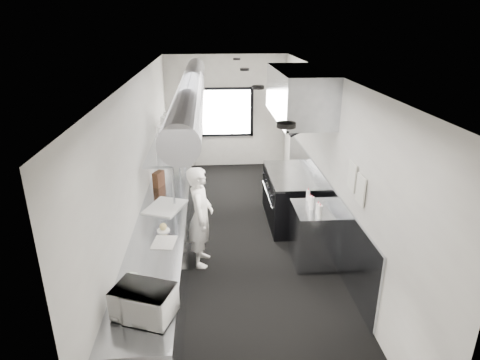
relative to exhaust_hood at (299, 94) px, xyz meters
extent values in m
cube|color=black|center=(-1.10, -0.70, -2.39)|extent=(3.00, 8.00, 0.01)
cube|color=silver|center=(-1.10, -0.70, 0.41)|extent=(3.00, 8.00, 0.01)
cube|color=silver|center=(-1.10, 3.30, -0.99)|extent=(3.00, 0.02, 2.80)
cube|color=silver|center=(-1.10, -4.70, -0.99)|extent=(3.00, 0.02, 2.80)
cube|color=silver|center=(-2.60, -0.70, -0.99)|extent=(0.02, 8.00, 2.80)
cube|color=silver|center=(0.40, -0.70, -0.99)|extent=(0.02, 8.00, 2.80)
cube|color=#969CA4|center=(0.38, -0.40, -1.84)|extent=(0.03, 5.50, 1.10)
cylinder|color=gray|center=(-1.80, -0.30, 0.16)|extent=(0.40, 6.40, 0.40)
cube|color=white|center=(-1.10, 3.26, -0.99)|extent=(1.20, 0.03, 1.10)
cube|color=black|center=(-1.10, 3.28, -0.42)|extent=(1.36, 0.03, 0.08)
cube|color=black|center=(-1.10, 3.28, -1.57)|extent=(1.36, 0.03, 0.08)
cube|color=black|center=(-1.74, 3.28, -0.99)|extent=(0.08, 0.03, 1.25)
cube|color=black|center=(-0.46, 3.28, -0.99)|extent=(0.08, 0.03, 1.25)
cube|color=#969CA4|center=(0.00, 0.00, 0.01)|extent=(0.80, 2.20, 0.80)
cube|color=#969CA4|center=(-0.38, 0.00, -0.38)|extent=(0.05, 2.20, 0.05)
cube|color=black|center=(-0.08, 0.00, -0.33)|extent=(0.50, 2.10, 0.28)
cube|color=#969CA4|center=(-2.25, -1.20, -1.94)|extent=(0.70, 6.00, 0.90)
cube|color=#969CA4|center=(-2.30, 0.30, -0.84)|extent=(0.45, 3.00, 0.04)
cylinder|color=#969CA4|center=(-2.10, -1.10, -1.17)|extent=(0.04, 0.04, 0.66)
cylinder|color=#969CA4|center=(-2.10, 0.30, -1.17)|extent=(0.04, 0.04, 0.66)
cylinder|color=#969CA4|center=(-2.10, 1.70, -1.17)|extent=(0.04, 0.04, 0.66)
cube|color=black|center=(-0.05, 0.00, -1.94)|extent=(0.85, 1.60, 0.90)
cube|color=#969CA4|center=(-0.05, 0.00, -1.47)|extent=(0.85, 1.60, 0.04)
cube|color=#969CA4|center=(-0.46, 0.00, -1.94)|extent=(0.03, 1.55, 0.80)
cylinder|color=#969CA4|center=(-0.49, 0.00, -1.84)|extent=(0.03, 1.30, 0.03)
cube|color=#969CA4|center=(0.05, -1.40, -1.94)|extent=(0.65, 0.80, 0.90)
cube|color=#969CA4|center=(-2.25, 2.50, -1.94)|extent=(0.70, 1.20, 0.90)
cube|color=silver|center=(0.37, -1.90, -0.79)|extent=(0.02, 0.28, 0.38)
cube|color=silver|center=(0.37, -2.25, -0.84)|extent=(0.02, 0.28, 0.38)
imported|color=white|center=(-1.70, -1.34, -1.60)|extent=(0.42, 0.61, 1.59)
imported|color=white|center=(-2.20, -3.67, -1.33)|extent=(0.63, 0.55, 0.31)
cylinder|color=beige|center=(-2.41, -3.49, -1.44)|extent=(0.14, 0.14, 0.10)
cylinder|color=beige|center=(-2.41, -3.12, -1.44)|extent=(0.18, 0.18, 0.10)
cube|color=white|center=(-2.15, -2.27, -1.49)|extent=(0.33, 0.39, 0.01)
cylinder|color=white|center=(-2.19, -1.94, -1.48)|extent=(0.21, 0.21, 0.01)
sphere|color=#D2BB6E|center=(-2.19, -1.94, -1.43)|extent=(0.10, 0.10, 0.10)
cube|color=silver|center=(-2.23, -1.19, -1.48)|extent=(0.69, 0.78, 0.02)
cube|color=brown|center=(-2.42, -0.31, -1.36)|extent=(0.20, 0.26, 0.26)
cylinder|color=white|center=(-2.28, -0.58, -0.69)|extent=(0.28, 0.28, 0.25)
cylinder|color=white|center=(-2.29, -0.04, -0.66)|extent=(0.30, 0.30, 0.32)
cylinder|color=white|center=(-2.31, 0.62, -0.65)|extent=(0.27, 0.27, 0.34)
cylinder|color=white|center=(-2.29, 0.90, -0.65)|extent=(0.26, 0.26, 0.34)
cylinder|color=silver|center=(0.02, -1.73, -1.39)|extent=(0.07, 0.07, 0.20)
cylinder|color=silver|center=(0.03, -1.58, -1.40)|extent=(0.08, 0.08, 0.17)
cylinder|color=silver|center=(-0.02, -1.43, -1.39)|extent=(0.08, 0.08, 0.20)
cylinder|color=silver|center=(-0.02, -1.30, -1.41)|extent=(0.06, 0.06, 0.17)
cylinder|color=silver|center=(0.00, -1.09, -1.40)|extent=(0.07, 0.07, 0.18)
camera|label=1|loc=(-1.52, -6.98, 1.19)|focal=30.96mm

